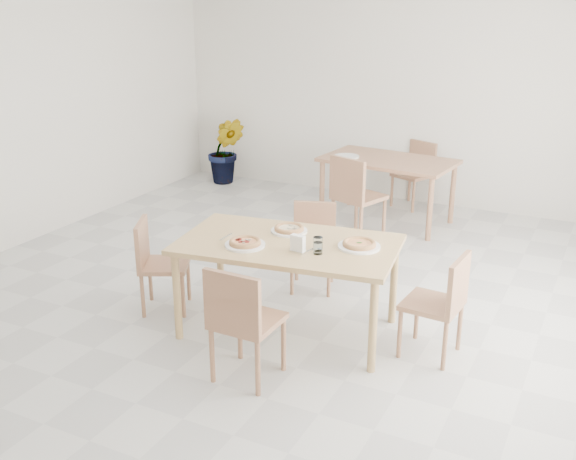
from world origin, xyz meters
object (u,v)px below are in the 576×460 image
at_px(chair_west, 155,259).
at_px(chair_back_n, 417,169).
at_px(second_table, 388,166).
at_px(potted_plant, 226,150).
at_px(chair_south, 241,317).
at_px(napkin_holder, 298,244).
at_px(plate_margherita, 359,246).
at_px(chair_north, 313,239).
at_px(chair_back_s, 354,192).
at_px(pizza_pepperoni, 245,242).
at_px(tumbler_b, 318,243).
at_px(chair_east, 443,299).
at_px(pizza_margherita, 359,244).
at_px(tumbler_a, 318,248).
at_px(plate_pepperoni, 245,245).
at_px(pizza_mushroom, 289,228).
at_px(main_table, 288,251).
at_px(plate_mushroom, 289,231).
at_px(plate_empty, 346,156).

height_order(chair_west, chair_back_n, chair_back_n).
height_order(second_table, potted_plant, potted_plant).
height_order(chair_south, napkin_holder, napkin_holder).
height_order(plate_margherita, second_table, plate_margherita).
relative_size(chair_north, chair_back_s, 0.83).
bearing_deg(pizza_pepperoni, chair_back_s, 91.15).
bearing_deg(tumbler_b, chair_east, 10.59).
height_order(napkin_holder, chair_back_s, chair_back_s).
xyz_separation_m(pizza_pepperoni, chair_back_n, (0.19, 3.91, -0.31)).
relative_size(pizza_margherita, tumbler_a, 2.93).
xyz_separation_m(plate_pepperoni, tumbler_a, (0.55, 0.10, 0.04)).
relative_size(plate_margherita, pizza_mushroom, 1.12).
xyz_separation_m(napkin_holder, chair_back_s, (-0.46, 2.32, -0.27)).
distance_m(tumbler_a, potted_plant, 4.77).
xyz_separation_m(chair_west, pizza_mushroom, (1.07, 0.36, 0.33)).
relative_size(chair_west, chair_back_s, 0.85).
distance_m(chair_south, chair_back_n, 4.51).
bearing_deg(pizza_pepperoni, potted_plant, 123.66).
xyz_separation_m(tumbler_b, potted_plant, (-3.01, 3.57, -0.33)).
relative_size(pizza_margherita, chair_back_s, 0.28).
distance_m(main_table, second_table, 2.94).
xyz_separation_m(plate_mushroom, tumbler_b, (0.36, -0.25, 0.04)).
bearing_deg(pizza_margherita, chair_north, 133.77).
bearing_deg(chair_east, pizza_pepperoni, -71.55).
bearing_deg(plate_pepperoni, pizza_mushroom, 70.04).
relative_size(chair_west, napkin_holder, 5.88).
xyz_separation_m(chair_north, plate_margherita, (0.72, -0.75, 0.31)).
height_order(chair_west, pizza_pepperoni, pizza_pepperoni).
relative_size(chair_west, potted_plant, 0.85).
bearing_deg(pizza_mushroom, plate_empty, 102.14).
bearing_deg(napkin_holder, potted_plant, 135.76).
bearing_deg(plate_margherita, chair_north, 133.77).
bearing_deg(napkin_holder, chair_south, -91.21).
height_order(chair_east, second_table, chair_east).
distance_m(plate_margherita, chair_back_n, 3.61).
relative_size(pizza_pepperoni, tumbler_b, 2.73).
bearing_deg(chair_south, chair_east, -138.72).
distance_m(chair_west, chair_back_n, 4.00).
height_order(chair_west, chair_back_s, chair_back_s).
height_order(pizza_margherita, tumbler_a, tumbler_a).
distance_m(main_table, chair_north, 0.93).
xyz_separation_m(chair_north, second_table, (-0.00, 2.05, 0.22)).
distance_m(main_table, plate_empty, 2.87).
xyz_separation_m(tumbler_a, chair_back_n, (-0.37, 3.80, -0.33)).
bearing_deg(chair_west, pizza_pepperoni, -121.20).
bearing_deg(chair_back_s, chair_south, 115.75).
bearing_deg(second_table, chair_back_s, -92.17).
xyz_separation_m(main_table, plate_empty, (-0.65, 2.79, 0.08)).
xyz_separation_m(chair_south, potted_plant, (-2.81, 4.35, -0.03)).
bearing_deg(chair_south, tumbler_a, -108.10).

